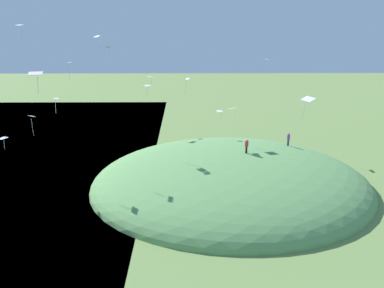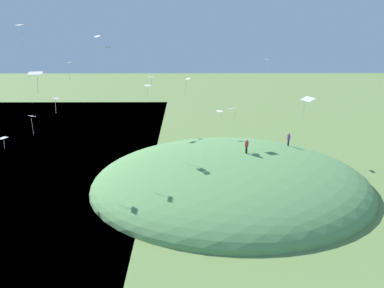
{
  "view_description": "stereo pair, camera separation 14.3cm",
  "coord_description": "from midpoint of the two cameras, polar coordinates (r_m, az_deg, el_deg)",
  "views": [
    {
      "loc": [
        1.44,
        -44.21,
        18.94
      ],
      "look_at": [
        1.84,
        -2.28,
        4.81
      ],
      "focal_mm": 37.79,
      "sensor_mm": 36.0,
      "label": 1
    },
    {
      "loc": [
        1.59,
        -44.21,
        18.94
      ],
      "look_at": [
        1.84,
        -2.28,
        4.81
      ],
      "focal_mm": 37.79,
      "sensor_mm": 36.0,
      "label": 2
    }
  ],
  "objects": [
    {
      "name": "ground_plane",
      "position": [
        48.12,
        -2.3,
        -4.57
      ],
      "size": [
        160.0,
        160.0,
        0.0
      ],
      "primitive_type": "plane",
      "color": "olive"
    },
    {
      "name": "grass_hill",
      "position": [
        45.94,
        5.35,
        -5.81
      ],
      "size": [
        31.21,
        27.62,
        7.15
      ],
      "primitive_type": "ellipsoid",
      "color": "#619554",
      "rests_on": "ground_plane"
    },
    {
      "name": "person_watching_kites",
      "position": [
        45.22,
        7.63,
        -0.04
      ],
      "size": [
        0.57,
        0.57,
        1.67
      ],
      "rotation": [
        0.0,
        0.0,
        4.04
      ],
      "color": "black",
      "rests_on": "grass_hill"
    },
    {
      "name": "person_with_child",
      "position": [
        51.15,
        13.38,
        0.87
      ],
      "size": [
        0.42,
        0.42,
        1.65
      ],
      "rotation": [
        0.0,
        0.0,
        3.06
      ],
      "color": "#1B364B",
      "rests_on": "grass_hill"
    },
    {
      "name": "kite_0",
      "position": [
        45.34,
        -21.76,
        3.39
      ],
      "size": [
        0.83,
        0.78,
        2.11
      ],
      "color": "silver"
    },
    {
      "name": "kite_1",
      "position": [
        47.54,
        -11.88,
        13.14
      ],
      "size": [
        0.68,
        0.54,
        1.33
      ],
      "color": "white"
    },
    {
      "name": "kite_2",
      "position": [
        57.17,
        -5.96,
        9.37
      ],
      "size": [
        1.0,
        1.2,
        1.16
      ],
      "color": "silver"
    },
    {
      "name": "kite_3",
      "position": [
        46.86,
        3.83,
        4.58
      ],
      "size": [
        0.8,
        1.01,
        1.27
      ],
      "color": "silver"
    },
    {
      "name": "kite_4",
      "position": [
        42.59,
        -25.22,
        0.68
      ],
      "size": [
        0.88,
        1.01,
        1.1
      ],
      "color": "white"
    },
    {
      "name": "kite_5",
      "position": [
        47.9,
        5.73,
        4.93
      ],
      "size": [
        1.37,
        1.25,
        2.02
      ],
      "color": "white"
    },
    {
      "name": "kite_6",
      "position": [
        36.43,
        -21.31,
        9.18
      ],
      "size": [
        1.27,
        0.99,
        1.77
      ],
      "color": "white"
    },
    {
      "name": "kite_7",
      "position": [
        44.38,
        -17.04,
        10.7
      ],
      "size": [
        0.66,
        0.76,
        1.84
      ],
      "color": "white"
    },
    {
      "name": "kite_8",
      "position": [
        42.77,
        -18.74,
        5.95
      ],
      "size": [
        0.93,
        0.93,
        1.55
      ],
      "color": "silver"
    },
    {
      "name": "kite_9",
      "position": [
        56.81,
        10.59,
        11.56
      ],
      "size": [
        0.69,
        0.93,
        1.36
      ],
      "color": "white"
    },
    {
      "name": "kite_10",
      "position": [
        37.15,
        15.94,
        6.0
      ],
      "size": [
        1.23,
        1.38,
        2.01
      ],
      "color": "white"
    },
    {
      "name": "kite_11",
      "position": [
        35.56,
        -23.26,
        14.94
      ],
      "size": [
        0.8,
        0.75,
        1.54
      ],
      "color": "white"
    },
    {
      "name": "kite_12",
      "position": [
        54.14,
        -6.41,
        8.14
      ],
      "size": [
        1.19,
        1.38,
        1.43
      ],
      "color": "white"
    },
    {
      "name": "kite_13",
      "position": [
        54.23,
        -0.75,
        8.95
      ],
      "size": [
        0.78,
        0.82,
        2.15
      ],
      "color": "silver"
    },
    {
      "name": "kite_14",
      "position": [
        49.27,
        -13.29,
        14.38
      ],
      "size": [
        1.01,
        1.07,
        2.24
      ],
      "color": "white"
    },
    {
      "name": "mooring_post",
      "position": [
        46.99,
        -6.19,
        -4.55
      ],
      "size": [
        0.14,
        0.14,
        1.06
      ],
      "primitive_type": "cylinder",
      "color": "brown",
      "rests_on": "ground_plane"
    }
  ]
}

